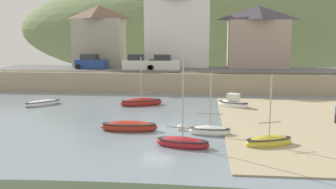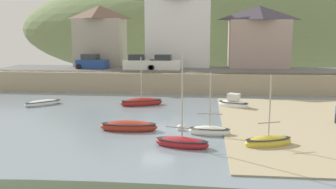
{
  "view_description": "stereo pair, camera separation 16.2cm",
  "coord_description": "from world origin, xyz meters",
  "px_view_note": "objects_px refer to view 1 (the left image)",
  "views": [
    {
      "loc": [
        3.4,
        -27.61,
        7.55
      ],
      "look_at": [
        0.37,
        4.2,
        1.96
      ],
      "focal_mm": 39.76,
      "sensor_mm": 36.0,
      "label": 1
    },
    {
      "loc": [
        3.56,
        -27.59,
        7.55
      ],
      "look_at": [
        0.37,
        4.2,
        1.96
      ],
      "focal_mm": 39.76,
      "sensor_mm": 36.0,
      "label": 2
    }
  ],
  "objects_px": {
    "rowboat_small_beached": "(183,142)",
    "dinghy_open_wooden": "(269,142)",
    "sailboat_blue_trim": "(210,131)",
    "parked_car_by_wall": "(138,63)",
    "sailboat_nearest_shore": "(141,102)",
    "motorboat_with_cabin": "(129,127)",
    "fishing_boat_green": "(43,103)",
    "mooring_buoy": "(181,128)",
    "waterfront_building_left": "(100,35)",
    "sailboat_tall_mast": "(233,103)",
    "parked_car_near_slipway": "(91,63)",
    "waterfront_building_centre": "(178,25)",
    "waterfront_building_right": "(257,36)",
    "parked_car_end_of_row": "(164,63)"
  },
  "relations": [
    {
      "from": "sailboat_tall_mast",
      "to": "sailboat_blue_trim",
      "type": "bearing_deg",
      "value": -78.9
    },
    {
      "from": "waterfront_building_left",
      "to": "fishing_boat_green",
      "type": "bearing_deg",
      "value": -93.97
    },
    {
      "from": "waterfront_building_left",
      "to": "fishing_boat_green",
      "type": "relative_size",
      "value": 2.44
    },
    {
      "from": "fishing_boat_green",
      "to": "sailboat_tall_mast",
      "type": "height_order",
      "value": "sailboat_tall_mast"
    },
    {
      "from": "fishing_boat_green",
      "to": "parked_car_near_slipway",
      "type": "height_order",
      "value": "parked_car_near_slipway"
    },
    {
      "from": "dinghy_open_wooden",
      "to": "waterfront_building_centre",
      "type": "bearing_deg",
      "value": 85.33
    },
    {
      "from": "parked_car_end_of_row",
      "to": "waterfront_building_centre",
      "type": "bearing_deg",
      "value": 75.13
    },
    {
      "from": "dinghy_open_wooden",
      "to": "parked_car_end_of_row",
      "type": "distance_m",
      "value": 26.31
    },
    {
      "from": "waterfront_building_left",
      "to": "parked_car_end_of_row",
      "type": "distance_m",
      "value": 11.34
    },
    {
      "from": "sailboat_tall_mast",
      "to": "waterfront_building_centre",
      "type": "bearing_deg",
      "value": 136.76
    },
    {
      "from": "waterfront_building_left",
      "to": "fishing_boat_green",
      "type": "xyz_separation_m",
      "value": [
        -1.2,
        -17.37,
        -6.51
      ]
    },
    {
      "from": "rowboat_small_beached",
      "to": "motorboat_with_cabin",
      "type": "height_order",
      "value": "rowboat_small_beached"
    },
    {
      "from": "sailboat_nearest_shore",
      "to": "fishing_boat_green",
      "type": "bearing_deg",
      "value": 164.48
    },
    {
      "from": "waterfront_building_left",
      "to": "parked_car_near_slipway",
      "type": "relative_size",
      "value": 2.0
    },
    {
      "from": "motorboat_with_cabin",
      "to": "waterfront_building_right",
      "type": "bearing_deg",
      "value": 61.19
    },
    {
      "from": "motorboat_with_cabin",
      "to": "parked_car_near_slipway",
      "type": "relative_size",
      "value": 1.03
    },
    {
      "from": "fishing_boat_green",
      "to": "parked_car_near_slipway",
      "type": "relative_size",
      "value": 0.82
    },
    {
      "from": "sailboat_nearest_shore",
      "to": "parked_car_near_slipway",
      "type": "relative_size",
      "value": 1.19
    },
    {
      "from": "dinghy_open_wooden",
      "to": "parked_car_by_wall",
      "type": "distance_m",
      "value": 27.76
    },
    {
      "from": "waterfront_building_right",
      "to": "rowboat_small_beached",
      "type": "xyz_separation_m",
      "value": [
        -8.64,
        -29.45,
        -6.37
      ]
    },
    {
      "from": "sailboat_blue_trim",
      "to": "parked_car_by_wall",
      "type": "distance_m",
      "value": 24.0
    },
    {
      "from": "waterfront_building_centre",
      "to": "waterfront_building_left",
      "type": "bearing_deg",
      "value": 180.0
    },
    {
      "from": "dinghy_open_wooden",
      "to": "motorboat_with_cabin",
      "type": "bearing_deg",
      "value": 143.06
    },
    {
      "from": "fishing_boat_green",
      "to": "mooring_buoy",
      "type": "relative_size",
      "value": 6.29
    },
    {
      "from": "mooring_buoy",
      "to": "motorboat_with_cabin",
      "type": "bearing_deg",
      "value": -173.82
    },
    {
      "from": "waterfront_building_left",
      "to": "mooring_buoy",
      "type": "bearing_deg",
      "value": -62.51
    },
    {
      "from": "waterfront_building_right",
      "to": "sailboat_nearest_shore",
      "type": "relative_size",
      "value": 1.65
    },
    {
      "from": "sailboat_nearest_shore",
      "to": "parked_car_end_of_row",
      "type": "bearing_deg",
      "value": 63.38
    },
    {
      "from": "parked_car_near_slipway",
      "to": "sailboat_tall_mast",
      "type": "bearing_deg",
      "value": -27.49
    },
    {
      "from": "fishing_boat_green",
      "to": "sailboat_tall_mast",
      "type": "relative_size",
      "value": 1.05
    },
    {
      "from": "waterfront_building_right",
      "to": "motorboat_with_cabin",
      "type": "bearing_deg",
      "value": -116.48
    },
    {
      "from": "motorboat_with_cabin",
      "to": "sailboat_nearest_shore",
      "type": "bearing_deg",
      "value": 91.66
    },
    {
      "from": "fishing_boat_green",
      "to": "sailboat_tall_mast",
      "type": "xyz_separation_m",
      "value": [
        19.09,
        0.81,
        0.17
      ]
    },
    {
      "from": "sailboat_blue_trim",
      "to": "parked_car_end_of_row",
      "type": "distance_m",
      "value": 22.89
    },
    {
      "from": "sailboat_blue_trim",
      "to": "sailboat_tall_mast",
      "type": "relative_size",
      "value": 1.42
    },
    {
      "from": "sailboat_blue_trim",
      "to": "parked_car_by_wall",
      "type": "xyz_separation_m",
      "value": [
        -9.18,
        21.98,
        2.91
      ]
    },
    {
      "from": "waterfront_building_centre",
      "to": "parked_car_by_wall",
      "type": "height_order",
      "value": "waterfront_building_centre"
    },
    {
      "from": "sailboat_blue_trim",
      "to": "sailboat_nearest_shore",
      "type": "distance_m",
      "value": 12.18
    },
    {
      "from": "dinghy_open_wooden",
      "to": "motorboat_with_cabin",
      "type": "xyz_separation_m",
      "value": [
        -9.88,
        2.97,
        -0.02
      ]
    },
    {
      "from": "waterfront_building_left",
      "to": "motorboat_with_cabin",
      "type": "bearing_deg",
      "value": -70.11
    },
    {
      "from": "sailboat_tall_mast",
      "to": "parked_car_end_of_row",
      "type": "distance_m",
      "value": 14.8
    },
    {
      "from": "parked_car_near_slipway",
      "to": "parked_car_by_wall",
      "type": "height_order",
      "value": "same"
    },
    {
      "from": "sailboat_tall_mast",
      "to": "mooring_buoy",
      "type": "distance_m",
      "value": 10.06
    },
    {
      "from": "fishing_boat_green",
      "to": "motorboat_with_cabin",
      "type": "xyz_separation_m",
      "value": [
        10.58,
        -8.54,
        0.07
      ]
    },
    {
      "from": "sailboat_nearest_shore",
      "to": "motorboat_with_cabin",
      "type": "height_order",
      "value": "sailboat_nearest_shore"
    },
    {
      "from": "waterfront_building_centre",
      "to": "dinghy_open_wooden",
      "type": "height_order",
      "value": "waterfront_building_centre"
    },
    {
      "from": "rowboat_small_beached",
      "to": "dinghy_open_wooden",
      "type": "height_order",
      "value": "rowboat_small_beached"
    },
    {
      "from": "rowboat_small_beached",
      "to": "fishing_boat_green",
      "type": "xyz_separation_m",
      "value": [
        -14.84,
        12.08,
        -0.06
      ]
    },
    {
      "from": "rowboat_small_beached",
      "to": "parked_car_by_wall",
      "type": "xyz_separation_m",
      "value": [
        -7.34,
        24.95,
        2.92
      ]
    },
    {
      "from": "sailboat_tall_mast",
      "to": "motorboat_with_cabin",
      "type": "distance_m",
      "value": 12.64
    }
  ]
}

